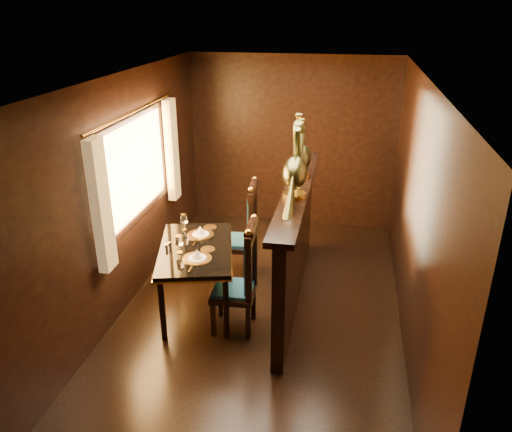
% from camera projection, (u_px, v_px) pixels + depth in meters
% --- Properties ---
extents(ground, '(5.00, 5.00, 0.00)m').
position_uv_depth(ground, '(261.00, 309.00, 5.55)').
color(ground, black).
rests_on(ground, ground).
extents(room_shell, '(3.04, 5.04, 2.52)m').
position_uv_depth(room_shell, '(254.00, 173.00, 4.95)').
color(room_shell, black).
rests_on(room_shell, ground).
extents(partition, '(0.26, 2.70, 1.36)m').
position_uv_depth(partition, '(295.00, 243.00, 5.48)').
color(partition, black).
rests_on(partition, ground).
extents(dining_table, '(1.06, 1.42, 0.95)m').
position_uv_depth(dining_table, '(195.00, 253.00, 5.33)').
color(dining_table, black).
rests_on(dining_table, ground).
extents(chair_left, '(0.45, 0.49, 1.22)m').
position_uv_depth(chair_left, '(244.00, 275.00, 4.99)').
color(chair_left, black).
rests_on(chair_left, ground).
extents(chair_right, '(0.48, 0.50, 1.24)m').
position_uv_depth(chair_right, '(247.00, 228.00, 6.00)').
color(chair_right, black).
rests_on(chair_right, ground).
extents(peacock_left, '(0.25, 0.67, 0.80)m').
position_uv_depth(peacock_left, '(295.00, 158.00, 4.81)').
color(peacock_left, '#18482A').
rests_on(peacock_left, partition).
extents(peacock_right, '(0.22, 0.58, 0.69)m').
position_uv_depth(peacock_right, '(302.00, 146.00, 5.42)').
color(peacock_right, '#18482A').
rests_on(peacock_right, partition).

